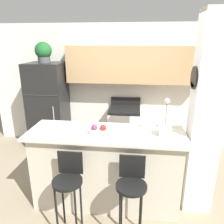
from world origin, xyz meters
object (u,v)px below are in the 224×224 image
object	(u,v)px
bar_stool_right	(131,187)
refrigerator	(49,107)
orchid_vase	(165,127)
fruit_bowl	(99,130)
potted_plant_on_fridge	(43,52)
stove_range	(124,129)
bar_stool_left	(68,182)

from	to	relation	value
bar_stool_right	refrigerator	bearing A→B (deg)	130.39
orchid_vase	fruit_bowl	bearing A→B (deg)	-178.50
bar_stool_right	potted_plant_on_fridge	distance (m)	3.08
stove_range	potted_plant_on_fridge	world-z (taller)	potted_plant_on_fridge
orchid_vase	bar_stool_right	bearing A→B (deg)	-126.92
stove_range	orchid_vase	world-z (taller)	orchid_vase
refrigerator	orchid_vase	distance (m)	2.73
bar_stool_left	bar_stool_right	xyz separation A→B (m)	(0.72, 0.00, 0.00)
stove_range	bar_stool_left	xyz separation A→B (m)	(-0.51, -2.15, 0.20)
bar_stool_right	fruit_bowl	bearing A→B (deg)	132.10
refrigerator	fruit_bowl	xyz separation A→B (m)	(1.36, -1.63, 0.22)
bar_stool_right	orchid_vase	xyz separation A→B (m)	(0.38, 0.51, 0.52)
bar_stool_left	fruit_bowl	size ratio (longest dim) A/B	3.78
bar_stool_left	fruit_bowl	bearing A→B (deg)	60.55
orchid_vase	fruit_bowl	world-z (taller)	orchid_vase
refrigerator	bar_stool_left	world-z (taller)	refrigerator
fruit_bowl	bar_stool_left	bearing A→B (deg)	-119.45
stove_range	orchid_vase	size ratio (longest dim) A/B	2.23
bar_stool_right	potted_plant_on_fridge	xyz separation A→B (m)	(-1.80, 2.12, 1.34)
refrigerator	bar_stool_left	xyz separation A→B (m)	(1.08, -2.12, -0.24)
stove_range	fruit_bowl	size ratio (longest dim) A/B	4.07
stove_range	orchid_vase	xyz separation A→B (m)	(0.60, -1.64, 0.72)
fruit_bowl	potted_plant_on_fridge	bearing A→B (deg)	129.86
bar_stool_left	orchid_vase	xyz separation A→B (m)	(1.10, 0.51, 0.52)
refrigerator	orchid_vase	xyz separation A→B (m)	(2.19, -1.60, 0.29)
orchid_vase	potted_plant_on_fridge	bearing A→B (deg)	143.71
refrigerator	bar_stool_right	bearing A→B (deg)	-49.61
bar_stool_right	fruit_bowl	size ratio (longest dim) A/B	3.78
bar_stool_left	fruit_bowl	world-z (taller)	fruit_bowl
bar_stool_left	potted_plant_on_fridge	distance (m)	2.73
bar_stool_left	fruit_bowl	distance (m)	0.72
stove_range	bar_stool_left	world-z (taller)	stove_range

